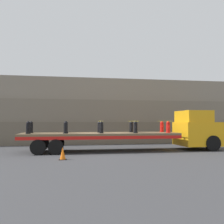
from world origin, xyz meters
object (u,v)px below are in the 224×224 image
fire_hydrant_black_near_2 (101,127)px  fire_hydrant_red_far_4 (162,127)px  fire_hydrant_black_near_1 (66,128)px  fire_hydrant_black_near_3 (136,127)px  flatbed_trailer (91,136)px  fire_hydrant_red_near_4 (168,127)px  traffic_cone (63,154)px  fire_hydrant_black_far_1 (66,127)px  truck_cab (198,130)px  fire_hydrant_black_near_0 (28,128)px  fire_hydrant_black_far_3 (131,127)px  fire_hydrant_black_far_0 (31,127)px  fire_hydrant_black_far_2 (99,127)px

fire_hydrant_black_near_2 → fire_hydrant_red_far_4: bearing=14.4°
fire_hydrant_black_near_1 → fire_hydrant_black_near_3: (4.45, 0.00, 0.00)m
flatbed_trailer → fire_hydrant_black_near_1: bearing=-160.2°
fire_hydrant_red_near_4 → traffic_cone: fire_hydrant_red_near_4 is taller
fire_hydrant_black_far_1 → fire_hydrant_red_near_4: size_ratio=1.00×
fire_hydrant_black_near_3 → truck_cab: bearing=7.0°
flatbed_trailer → fire_hydrant_black_near_0: size_ratio=13.28×
fire_hydrant_red_near_4 → fire_hydrant_red_far_4: (0.00, 1.14, 0.00)m
fire_hydrant_black_far_1 → flatbed_trailer: bearing=-19.8°
truck_cab → fire_hydrant_black_near_2: (-6.86, -0.57, 0.21)m
fire_hydrant_black_near_0 → traffic_cone: 3.67m
fire_hydrant_black_far_1 → fire_hydrant_red_near_4: same height
truck_cab → flatbed_trailer: truck_cab is taller
fire_hydrant_black_far_3 → traffic_cone: fire_hydrant_black_far_3 is taller
fire_hydrant_black_far_0 → fire_hydrant_black_near_0: bearing=-90.0°
fire_hydrant_black_far_1 → fire_hydrant_red_far_4: (6.67, 0.00, 0.00)m
flatbed_trailer → fire_hydrant_red_near_4: 5.15m
fire_hydrant_black_far_0 → fire_hydrant_red_near_4: 8.97m
fire_hydrant_black_near_0 → fire_hydrant_black_far_1: (2.22, 1.14, 0.00)m
fire_hydrant_black_near_2 → fire_hydrant_black_far_3: same height
fire_hydrant_black_near_0 → fire_hydrant_black_far_1: same height
fire_hydrant_black_far_1 → fire_hydrant_black_near_3: 4.59m
truck_cab → fire_hydrant_black_far_1: size_ratio=3.54×
fire_hydrant_black_near_0 → flatbed_trailer: bearing=8.5°
fire_hydrant_black_near_0 → fire_hydrant_black_near_1: (2.22, 0.00, 0.00)m
fire_hydrant_black_near_1 → fire_hydrant_red_far_4: bearing=9.7°
traffic_cone → fire_hydrant_black_far_0: bearing=119.0°
fire_hydrant_black_near_2 → truck_cab: bearing=4.8°
fire_hydrant_red_near_4 → truck_cab: bearing=13.3°
flatbed_trailer → fire_hydrant_red_far_4: (5.08, 0.57, 0.58)m
fire_hydrant_black_near_1 → truck_cab: bearing=3.6°
fire_hydrant_black_far_3 → fire_hydrant_red_far_4: 2.22m
fire_hydrant_black_far_0 → traffic_cone: bearing=-61.0°
fire_hydrant_black_far_1 → truck_cab: bearing=-3.6°
truck_cab → fire_hydrant_black_far_1: 9.11m
flatbed_trailer → fire_hydrant_black_near_1: (-1.59, -0.57, 0.58)m
fire_hydrant_red_far_4 → fire_hydrant_black_far_2: bearing=180.0°
flatbed_trailer → fire_hydrant_red_far_4: 5.15m
fire_hydrant_black_far_2 → fire_hydrant_black_near_3: bearing=-27.2°
traffic_cone → fire_hydrant_red_near_4: bearing=21.8°
fire_hydrant_black_near_3 → fire_hydrant_black_near_1: bearing=180.0°
flatbed_trailer → fire_hydrant_black_near_2: size_ratio=13.28×
fire_hydrant_black_near_0 → fire_hydrant_black_near_1: 2.22m
flatbed_trailer → fire_hydrant_black_near_0: 3.90m
truck_cab → fire_hydrant_black_near_1: 9.11m
fire_hydrant_black_far_0 → fire_hydrant_black_near_2: (4.45, -1.14, 0.00)m
fire_hydrant_black_near_3 → fire_hydrant_red_near_4: (2.22, 0.00, 0.00)m
fire_hydrant_black_near_1 → fire_hydrant_red_near_4: (6.67, 0.00, 0.00)m
fire_hydrant_black_near_3 → fire_hydrant_red_far_4: bearing=27.2°
fire_hydrant_black_near_2 → traffic_cone: bearing=-130.6°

